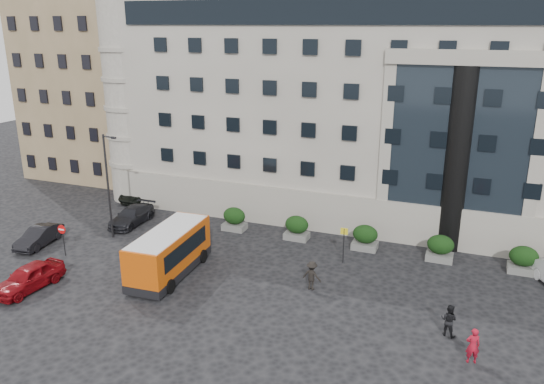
# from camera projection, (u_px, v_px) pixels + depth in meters

# --- Properties ---
(ground) EXTENTS (120.00, 120.00, 0.00)m
(ground) POSITION_uv_depth(u_px,v_px,m) (239.00, 280.00, 33.70)
(ground) COLOR black
(ground) RESTS_ON ground
(civic_building) EXTENTS (44.00, 24.00, 18.00)m
(civic_building) POSITION_uv_depth(u_px,v_px,m) (398.00, 99.00, 48.40)
(civic_building) COLOR gray
(civic_building) RESTS_ON ground
(entrance_column) EXTENTS (1.80, 1.80, 13.00)m
(entrance_column) POSITION_uv_depth(u_px,v_px,m) (457.00, 161.00, 36.70)
(entrance_column) COLOR black
(entrance_column) RESTS_ON ground
(apartment_near) EXTENTS (14.00, 14.00, 20.00)m
(apartment_near) POSITION_uv_depth(u_px,v_px,m) (112.00, 78.00, 56.73)
(apartment_near) COLOR olive
(apartment_near) RESTS_ON ground
(apartment_far) EXTENTS (13.00, 13.00, 22.00)m
(apartment_far) POSITION_uv_depth(u_px,v_px,m) (176.00, 58.00, 73.44)
(apartment_far) COLOR #80624B
(apartment_far) RESTS_ON ground
(hedge_a) EXTENTS (1.80, 1.26, 1.84)m
(hedge_a) POSITION_uv_depth(u_px,v_px,m) (234.00, 219.00, 41.73)
(hedge_a) COLOR #5C5C59
(hedge_a) RESTS_ON ground
(hedge_b) EXTENTS (1.80, 1.26, 1.84)m
(hedge_b) POSITION_uv_depth(u_px,v_px,m) (297.00, 227.00, 39.92)
(hedge_b) COLOR #5C5C59
(hedge_b) RESTS_ON ground
(hedge_c) EXTENTS (1.80, 1.26, 1.84)m
(hedge_c) POSITION_uv_depth(u_px,v_px,m) (365.00, 237.00, 38.12)
(hedge_c) COLOR #5C5C59
(hedge_c) RESTS_ON ground
(hedge_d) EXTENTS (1.80, 1.26, 1.84)m
(hedge_d) POSITION_uv_depth(u_px,v_px,m) (440.00, 248.00, 36.32)
(hedge_d) COLOR #5C5C59
(hedge_d) RESTS_ON ground
(hedge_e) EXTENTS (1.80, 1.26, 1.84)m
(hedge_e) POSITION_uv_depth(u_px,v_px,m) (523.00, 259.00, 34.51)
(hedge_e) COLOR #5C5C59
(hedge_e) RESTS_ON ground
(street_lamp) EXTENTS (1.16, 0.18, 8.00)m
(street_lamp) POSITION_uv_depth(u_px,v_px,m) (108.00, 183.00, 39.18)
(street_lamp) COLOR #262628
(street_lamp) RESTS_ON ground
(bus_stop_sign) EXTENTS (0.50, 0.08, 2.52)m
(bus_stop_sign) POSITION_uv_depth(u_px,v_px,m) (344.00, 239.00, 35.70)
(bus_stop_sign) COLOR #262628
(bus_stop_sign) RESTS_ON ground
(no_entry_sign) EXTENTS (0.64, 0.16, 2.32)m
(no_entry_sign) POSITION_uv_depth(u_px,v_px,m) (62.00, 234.00, 36.79)
(no_entry_sign) COLOR #262628
(no_entry_sign) RESTS_ON ground
(minibus) EXTENTS (3.03, 7.34, 3.01)m
(minibus) POSITION_uv_depth(u_px,v_px,m) (169.00, 251.00, 34.06)
(minibus) COLOR #C64A09
(minibus) RESTS_ON ground
(red_truck) EXTENTS (2.91, 5.83, 3.08)m
(red_truck) POSITION_uv_depth(u_px,v_px,m) (146.00, 170.00, 53.13)
(red_truck) COLOR maroon
(red_truck) RESTS_ON ground
(parked_car_a) EXTENTS (2.25, 4.73, 1.56)m
(parked_car_a) POSITION_uv_depth(u_px,v_px,m) (29.00, 277.00, 32.41)
(parked_car_a) COLOR maroon
(parked_car_a) RESTS_ON ground
(parked_car_b) EXTENTS (1.98, 4.34, 1.38)m
(parked_car_b) POSITION_uv_depth(u_px,v_px,m) (39.00, 236.00, 38.86)
(parked_car_b) COLOR black
(parked_car_b) RESTS_ON ground
(parked_car_c) EXTENTS (2.09, 4.85, 1.39)m
(parked_car_c) POSITION_uv_depth(u_px,v_px,m) (132.00, 216.00, 42.98)
(parked_car_c) COLOR black
(parked_car_c) RESTS_ON ground
(parked_car_d) EXTENTS (2.66, 5.16, 1.39)m
(parked_car_d) POSITION_uv_depth(u_px,v_px,m) (142.00, 193.00, 48.90)
(parked_car_d) COLOR black
(parked_car_d) RESTS_ON ground
(pedestrian_a) EXTENTS (0.78, 0.63, 1.85)m
(pedestrian_a) POSITION_uv_depth(u_px,v_px,m) (473.00, 346.00, 25.30)
(pedestrian_a) COLOR #A71023
(pedestrian_a) RESTS_ON ground
(pedestrian_b) EXTENTS (1.02, 0.89, 1.77)m
(pedestrian_b) POSITION_uv_depth(u_px,v_px,m) (449.00, 320.00, 27.54)
(pedestrian_b) COLOR black
(pedestrian_b) RESTS_ON ground
(pedestrian_c) EXTENTS (1.28, 0.86, 1.84)m
(pedestrian_c) POSITION_uv_depth(u_px,v_px,m) (312.00, 276.00, 32.33)
(pedestrian_c) COLOR black
(pedestrian_c) RESTS_ON ground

